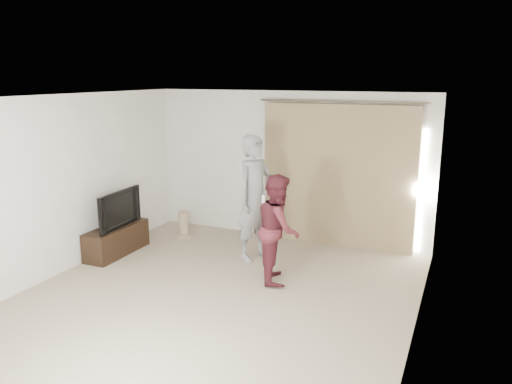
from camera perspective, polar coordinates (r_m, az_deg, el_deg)
floor at (r=6.76m, az=-4.55°, el=-11.86°), size 5.50×5.50×0.00m
wall_back at (r=8.78m, az=3.70°, el=2.98°), size 5.00×0.04×2.60m
wall_left at (r=7.79m, az=-21.22°, el=0.76°), size 0.04×5.50×2.60m
ceiling at (r=6.13m, az=-5.00°, el=10.73°), size 5.00×5.50×0.01m
curtain at (r=8.48m, az=9.36°, el=1.79°), size 2.80×0.11×2.46m
tv_console at (r=8.50m, az=-15.64°, el=-5.30°), size 0.42×1.20×0.46m
tv at (r=8.35m, az=-15.86°, el=-1.84°), size 0.19×1.05×0.60m
scratching_post at (r=9.12m, az=-8.28°, el=-3.96°), size 0.35×0.35×0.46m
person_man at (r=7.76m, az=-0.12°, el=-0.70°), size 0.69×0.84×1.98m
person_woman at (r=7.00m, az=2.57°, el=-4.16°), size 0.82×0.91×1.54m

